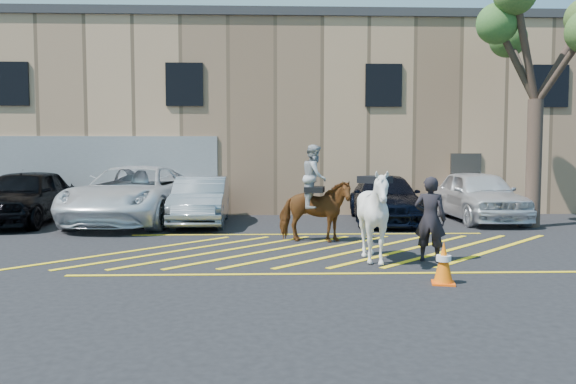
{
  "coord_description": "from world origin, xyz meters",
  "views": [
    {
      "loc": [
        -1.08,
        -12.92,
        2.22
      ],
      "look_at": [
        -0.62,
        0.2,
        1.3
      ],
      "focal_mm": 35.0,
      "sensor_mm": 36.0,
      "label": 1
    }
  ],
  "objects_px": {
    "car_white_pickup": "(134,195)",
    "saddled_white": "(375,216)",
    "handler": "(430,219)",
    "mounted_bay": "(314,203)",
    "traffic_cone": "(444,263)",
    "car_blue_suv": "(385,199)",
    "car_white_suv": "(478,195)",
    "car_silver_sedan": "(201,201)",
    "car_black_suv": "(25,196)",
    "tree": "(537,34)"
  },
  "relations": [
    {
      "from": "handler",
      "to": "tree",
      "type": "height_order",
      "value": "tree"
    },
    {
      "from": "car_white_pickup",
      "to": "car_silver_sedan",
      "type": "height_order",
      "value": "car_white_pickup"
    },
    {
      "from": "car_white_suv",
      "to": "traffic_cone",
      "type": "relative_size",
      "value": 6.69
    },
    {
      "from": "car_white_pickup",
      "to": "car_silver_sedan",
      "type": "relative_size",
      "value": 1.45
    },
    {
      "from": "car_blue_suv",
      "to": "mounted_bay",
      "type": "xyz_separation_m",
      "value": [
        -2.61,
        -4.04,
        0.24
      ]
    },
    {
      "from": "car_white_suv",
      "to": "saddled_white",
      "type": "xyz_separation_m",
      "value": [
        -4.72,
        -6.86,
        0.12
      ]
    },
    {
      "from": "car_white_pickup",
      "to": "car_silver_sedan",
      "type": "bearing_deg",
      "value": -3.96
    },
    {
      "from": "car_black_suv",
      "to": "car_silver_sedan",
      "type": "height_order",
      "value": "car_black_suv"
    },
    {
      "from": "car_blue_suv",
      "to": "car_white_suv",
      "type": "relative_size",
      "value": 1.04
    },
    {
      "from": "car_white_pickup",
      "to": "mounted_bay",
      "type": "relative_size",
      "value": 2.68
    },
    {
      "from": "car_white_suv",
      "to": "handler",
      "type": "relative_size",
      "value": 2.8
    },
    {
      "from": "car_silver_sedan",
      "to": "mounted_bay",
      "type": "xyz_separation_m",
      "value": [
        3.24,
        -3.62,
        0.24
      ]
    },
    {
      "from": "car_blue_suv",
      "to": "saddled_white",
      "type": "bearing_deg",
      "value": -98.88
    },
    {
      "from": "car_white_pickup",
      "to": "handler",
      "type": "distance_m",
      "value": 10.0
    },
    {
      "from": "car_silver_sedan",
      "to": "saddled_white",
      "type": "height_order",
      "value": "saddled_white"
    },
    {
      "from": "saddled_white",
      "to": "tree",
      "type": "distance_m",
      "value": 9.18
    },
    {
      "from": "car_silver_sedan",
      "to": "car_white_pickup",
      "type": "bearing_deg",
      "value": 168.38
    },
    {
      "from": "car_silver_sedan",
      "to": "mounted_bay",
      "type": "distance_m",
      "value": 4.86
    },
    {
      "from": "handler",
      "to": "car_white_pickup",
      "type": "bearing_deg",
      "value": -15.81
    },
    {
      "from": "car_silver_sedan",
      "to": "car_white_suv",
      "type": "distance_m",
      "value": 8.97
    },
    {
      "from": "handler",
      "to": "tree",
      "type": "relative_size",
      "value": 0.24
    },
    {
      "from": "car_silver_sedan",
      "to": "mounted_bay",
      "type": "relative_size",
      "value": 1.85
    },
    {
      "from": "mounted_bay",
      "to": "saddled_white",
      "type": "distance_m",
      "value": 2.84
    },
    {
      "from": "car_white_suv",
      "to": "car_silver_sedan",
      "type": "bearing_deg",
      "value": -176.31
    },
    {
      "from": "car_white_pickup",
      "to": "saddled_white",
      "type": "distance_m",
      "value": 9.22
    },
    {
      "from": "car_blue_suv",
      "to": "saddled_white",
      "type": "relative_size",
      "value": 2.2
    },
    {
      "from": "car_silver_sedan",
      "to": "saddled_white",
      "type": "relative_size",
      "value": 1.95
    },
    {
      "from": "handler",
      "to": "mounted_bay",
      "type": "relative_size",
      "value": 0.72
    },
    {
      "from": "saddled_white",
      "to": "car_white_pickup",
      "type": "bearing_deg",
      "value": 133.63
    },
    {
      "from": "handler",
      "to": "tree",
      "type": "xyz_separation_m",
      "value": [
        4.62,
        5.25,
        4.82
      ]
    },
    {
      "from": "saddled_white",
      "to": "traffic_cone",
      "type": "height_order",
      "value": "saddled_white"
    },
    {
      "from": "car_silver_sedan",
      "to": "car_white_suv",
      "type": "height_order",
      "value": "car_white_suv"
    },
    {
      "from": "car_white_pickup",
      "to": "mounted_bay",
      "type": "height_order",
      "value": "mounted_bay"
    },
    {
      "from": "car_black_suv",
      "to": "car_silver_sedan",
      "type": "relative_size",
      "value": 1.14
    },
    {
      "from": "car_blue_suv",
      "to": "traffic_cone",
      "type": "bearing_deg",
      "value": -90.59
    },
    {
      "from": "saddled_white",
      "to": "tree",
      "type": "bearing_deg",
      "value": 42.69
    },
    {
      "from": "car_black_suv",
      "to": "traffic_cone",
      "type": "xyz_separation_m",
      "value": [
        10.53,
        -8.39,
        -0.5
      ]
    },
    {
      "from": "car_blue_suv",
      "to": "traffic_cone",
      "type": "xyz_separation_m",
      "value": [
        -0.79,
        -8.57,
        -0.37
      ]
    },
    {
      "from": "car_blue_suv",
      "to": "saddled_white",
      "type": "xyz_separation_m",
      "value": [
        -1.61,
        -6.7,
        0.22
      ]
    },
    {
      "from": "car_white_suv",
      "to": "car_blue_suv",
      "type": "bearing_deg",
      "value": -177.0
    },
    {
      "from": "handler",
      "to": "mounted_bay",
      "type": "distance_m",
      "value": 3.36
    },
    {
      "from": "car_white_suv",
      "to": "traffic_cone",
      "type": "bearing_deg",
      "value": -114.01
    },
    {
      "from": "car_white_pickup",
      "to": "traffic_cone",
      "type": "xyz_separation_m",
      "value": [
        7.19,
        -8.55,
        -0.54
      ]
    },
    {
      "from": "car_white_pickup",
      "to": "traffic_cone",
      "type": "distance_m",
      "value": 11.18
    },
    {
      "from": "mounted_bay",
      "to": "traffic_cone",
      "type": "height_order",
      "value": "mounted_bay"
    },
    {
      "from": "handler",
      "to": "saddled_white",
      "type": "height_order",
      "value": "saddled_white"
    },
    {
      "from": "car_white_suv",
      "to": "saddled_white",
      "type": "relative_size",
      "value": 2.13
    },
    {
      "from": "saddled_white",
      "to": "car_blue_suv",
      "type": "bearing_deg",
      "value": 76.46
    },
    {
      "from": "handler",
      "to": "tree",
      "type": "bearing_deg",
      "value": -105.95
    },
    {
      "from": "car_blue_suv",
      "to": "handler",
      "type": "bearing_deg",
      "value": -89.31
    }
  ]
}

